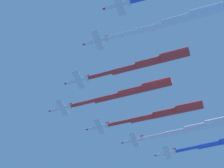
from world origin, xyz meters
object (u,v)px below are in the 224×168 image
(jet_starboard_mid, at_px, (196,127))
(jet_port_mid, at_px, (178,19))
(jet_port_inner, at_px, (149,62))
(jet_lead, at_px, (132,91))
(jet_starboard_inner, at_px, (165,113))

(jet_starboard_mid, bearing_deg, jet_port_mid, 38.44)
(jet_port_inner, bearing_deg, jet_lead, -107.61)
(jet_starboard_inner, bearing_deg, jet_lead, -2.17)
(jet_port_inner, distance_m, jet_starboard_inner, 26.79)
(jet_lead, height_order, jet_starboard_inner, jet_lead)
(jet_lead, bearing_deg, jet_starboard_inner, 177.83)
(jet_port_inner, xyz_separation_m, jet_starboard_inner, (-22.13, -15.07, 0.88))
(jet_lead, xyz_separation_m, jet_port_mid, (7.58, 34.37, 0.67))
(jet_starboard_inner, relative_size, jet_starboard_mid, 1.04)
(jet_port_inner, relative_size, jet_port_mid, 0.95)
(jet_starboard_mid, bearing_deg, jet_port_inner, 19.95)
(jet_starboard_inner, xyz_separation_m, jet_starboard_mid, (-16.42, 1.07, 1.36))
(jet_lead, xyz_separation_m, jet_starboard_mid, (-33.56, 1.72, 0.04))
(jet_port_mid, bearing_deg, jet_starboard_inner, -126.25)
(jet_starboard_inner, height_order, jet_port_mid, jet_port_mid)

